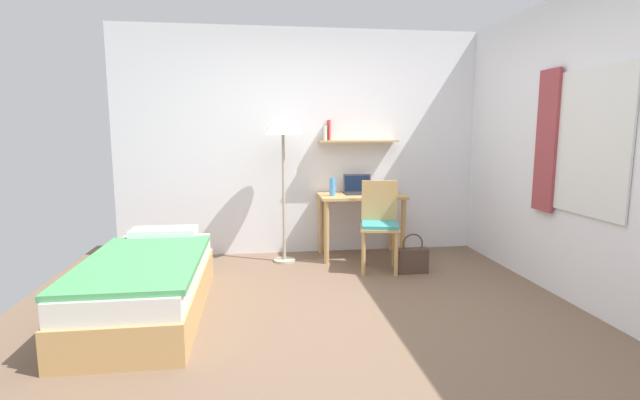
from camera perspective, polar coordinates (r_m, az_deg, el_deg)
ground_plane at (r=3.75m, az=2.21°, el=-14.11°), size 5.28×5.28×0.00m
wall_back at (r=5.47m, az=-1.34°, el=7.03°), size 4.40×0.27×2.60m
wall_right at (r=4.31m, az=30.01°, el=5.54°), size 0.10×4.40×2.60m
bed at (r=3.97m, az=-20.44°, el=-9.67°), size 0.86×1.86×0.54m
desk at (r=5.31m, az=5.05°, el=-0.84°), size 0.96×0.56×0.72m
desk_chair at (r=4.86m, az=7.34°, el=-2.62°), size 0.47×0.48×0.92m
standing_lamp at (r=5.02m, az=-4.58°, el=8.44°), size 0.42×0.42×1.62m
laptop at (r=5.37m, az=4.71°, el=1.40°), size 0.33×0.23×0.22m
water_bottle at (r=5.15m, az=1.56°, el=1.61°), size 0.07×0.07×0.20m
book_stack at (r=5.39m, az=8.20°, el=1.29°), size 0.19×0.23×0.10m
handbag at (r=4.86m, az=11.29°, el=-7.18°), size 0.31×0.12×0.41m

